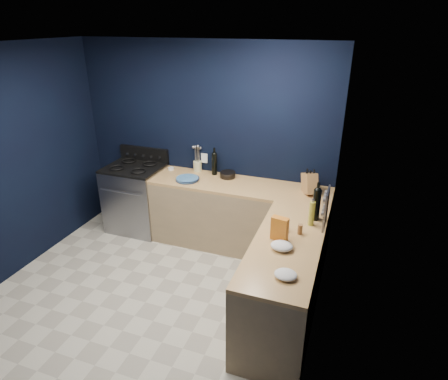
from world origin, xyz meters
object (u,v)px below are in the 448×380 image
at_px(plate_stack, 187,179).
at_px(crouton_bag, 280,229).
at_px(gas_range, 137,199).
at_px(knife_block, 310,183).
at_px(utensil_crock, 198,166).

height_order(plate_stack, crouton_bag, crouton_bag).
height_order(gas_range, crouton_bag, crouton_bag).
distance_m(plate_stack, knife_block, 1.55).
relative_size(plate_stack, crouton_bag, 1.26).
bearing_deg(plate_stack, utensil_crock, 91.12).
relative_size(utensil_crock, crouton_bag, 0.61).
bearing_deg(gas_range, utensil_crock, 17.70).
bearing_deg(gas_range, plate_stack, -5.57).
relative_size(gas_range, knife_block, 3.77).
distance_m(gas_range, plate_stack, 0.97).
distance_m(plate_stack, utensil_crock, 0.36).
bearing_deg(gas_range, knife_block, 1.44).
bearing_deg(knife_block, crouton_bag, -122.88).
bearing_deg(plate_stack, knife_block, 5.32).
xyz_separation_m(gas_range, utensil_crock, (0.85, 0.27, 0.51)).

